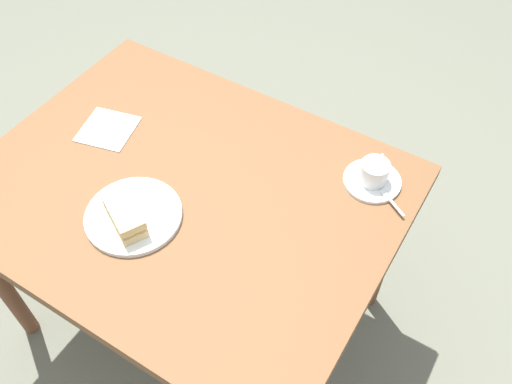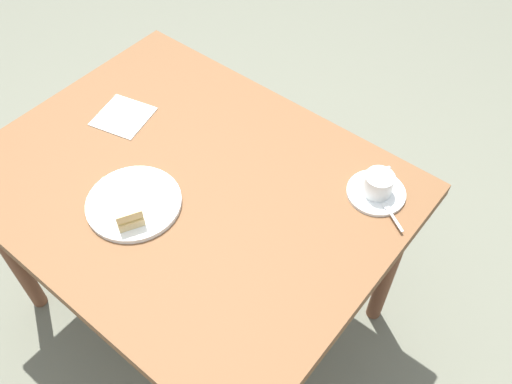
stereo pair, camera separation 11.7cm
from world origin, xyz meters
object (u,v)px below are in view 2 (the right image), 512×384
sandwich_front (124,201)px  sandwich_plate (134,203)px  coffee_saucer (376,193)px  napkin (123,117)px  dining_table (189,198)px  coffee_cup (379,183)px  spoon (390,212)px

sandwich_front → sandwich_plate: bearing=92.8°
coffee_saucer → sandwich_plate: bearing=-137.7°
sandwich_plate → coffee_saucer: (0.47, 0.43, -0.00)m
napkin → dining_table: bearing=-11.2°
napkin → coffee_cup: bearing=16.6°
dining_table → coffee_saucer: (0.42, 0.29, 0.08)m
coffee_saucer → napkin: bearing=-163.5°
sandwich_front → napkin: size_ratio=1.06×
coffee_saucer → spoon: (0.06, -0.04, 0.01)m
sandwich_plate → spoon: spoon is taller
sandwich_plate → napkin: size_ratio=1.66×
sandwich_front → napkin: 0.36m
sandwich_front → coffee_saucer: sandwich_front is taller
dining_table → coffee_cup: coffee_cup is taller
coffee_cup → spoon: 0.08m
sandwich_plate → coffee_saucer: size_ratio=1.59×
dining_table → sandwich_plate: size_ratio=4.54×
dining_table → sandwich_plate: 0.17m
dining_table → coffee_cup: size_ratio=10.74×
sandwich_plate → spoon: (0.54, 0.39, 0.01)m
sandwich_front → spoon: sandwich_front is taller
coffee_cup → napkin: size_ratio=0.70×
sandwich_plate → napkin: sandwich_plate is taller
sandwich_front → napkin: (-0.27, 0.24, -0.04)m
spoon → napkin: 0.83m
coffee_cup → spoon: bearing=-32.5°
napkin → spoon: bearing=12.7°
coffee_saucer → sandwich_front: bearing=-135.8°
sandwich_plate → coffee_cup: 0.64m
spoon → sandwich_front: bearing=-141.9°
coffee_cup → napkin: 0.78m
sandwich_front → coffee_cup: (0.47, 0.46, -0.00)m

